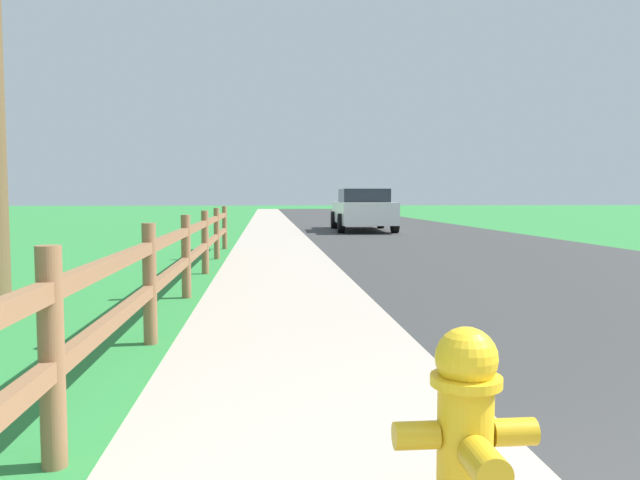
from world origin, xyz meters
The scene contains 7 objects.
ground_plane centered at (0.00, 25.00, 0.00)m, with size 120.00×120.00×0.00m, color #2E833B.
road_asphalt centered at (3.50, 27.00, 0.00)m, with size 7.00×66.00×0.01m, color #383838.
curb_concrete centered at (-3.00, 27.00, 0.00)m, with size 6.00×66.00×0.01m, color #B0A293.
grass_verge centered at (-4.50, 27.00, 0.01)m, with size 5.00×66.00×0.00m, color #2E833B.
fire_hydrant centered at (-0.52, 1.42, 0.37)m, with size 0.53×0.44×0.73m.
rail_fence centered at (-2.17, 6.54, 0.58)m, with size 0.11×13.65×0.99m.
parked_suv_white centered at (2.20, 20.69, 0.75)m, with size 2.14×4.98×1.47m.
Camera 1 is at (-1.24, -0.67, 1.20)m, focal length 34.12 mm.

